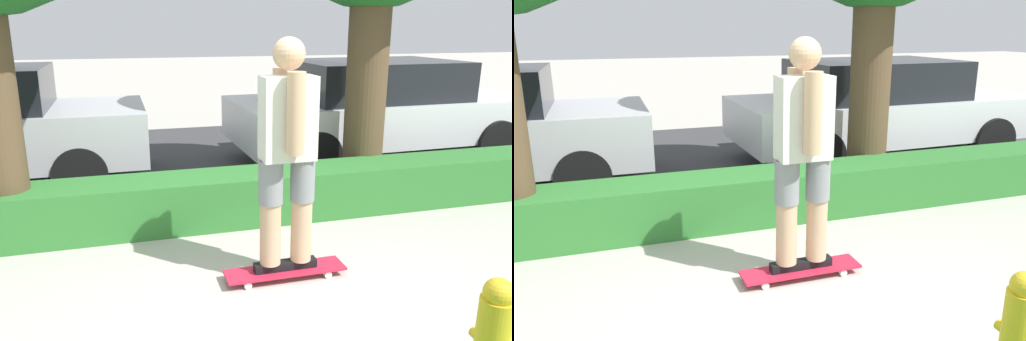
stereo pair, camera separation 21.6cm
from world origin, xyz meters
TOP-DOWN VIEW (x-y plane):
  - ground_plane at (0.00, 0.00)m, footprint 60.00×60.00m
  - street_asphalt at (0.00, 4.20)m, footprint 12.75×5.00m
  - hedge_row at (0.00, 1.60)m, footprint 12.75×0.60m
  - skateboard at (0.26, 0.27)m, footprint 0.99×0.24m
  - skater_person at (0.26, 0.27)m, footprint 0.52×0.47m
  - parked_car_middle at (2.84, 3.52)m, footprint 4.55×2.00m
  - fire_hydrant at (0.79, -1.41)m, footprint 0.17×0.27m

SIDE VIEW (x-z plane):
  - ground_plane at x=0.00m, z-range 0.00..0.00m
  - street_asphalt at x=0.00m, z-range 0.00..0.01m
  - skateboard at x=0.26m, z-range 0.03..0.11m
  - hedge_row at x=0.00m, z-range 0.00..0.51m
  - fire_hydrant at x=0.79m, z-range 0.00..0.79m
  - parked_car_middle at x=2.84m, z-range 0.04..1.53m
  - skater_person at x=0.26m, z-range 0.15..1.97m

